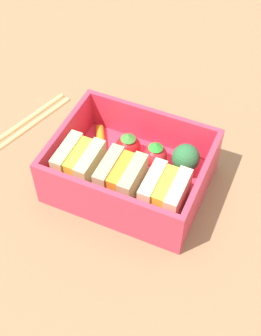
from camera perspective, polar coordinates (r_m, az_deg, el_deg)
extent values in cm
cube|color=olive|center=(54.10, 0.00, -2.52)|extent=(120.00, 120.00, 2.00)
cube|color=#E8344F|center=(52.84, 0.00, -1.46)|extent=(16.53, 12.90, 1.20)
cube|color=#E8344F|center=(47.10, -3.05, -4.52)|extent=(16.53, 0.60, 4.87)
cube|color=#E8344F|center=(54.39, 2.64, 5.18)|extent=(16.53, 0.60, 4.87)
cube|color=#E8344F|center=(49.00, 8.55, -2.19)|extent=(0.60, 11.70, 4.87)
cube|color=#E8344F|center=(53.16, -7.88, 3.32)|extent=(0.60, 11.70, 4.87)
cube|color=beige|center=(47.82, 5.68, -3.80)|extent=(1.37, 5.00, 4.66)
cube|color=yellow|center=(48.04, 4.15, -3.28)|extent=(1.37, 4.60, 4.28)
cube|color=beige|center=(48.30, 2.64, -2.75)|extent=(1.37, 5.00, 4.66)
cube|color=tan|center=(48.79, 0.28, -1.93)|extent=(1.37, 5.00, 4.66)
cube|color=orange|center=(49.14, -1.18, -1.42)|extent=(1.37, 4.60, 4.28)
cube|color=tan|center=(49.53, -2.62, -0.92)|extent=(1.37, 5.00, 4.66)
cube|color=#D3C582|center=(50.22, -4.86, -0.13)|extent=(1.37, 5.00, 4.66)
cube|color=yellow|center=(50.69, -6.23, 0.35)|extent=(1.37, 4.60, 4.28)
cube|color=#D3C582|center=(51.20, -7.58, 0.82)|extent=(1.37, 5.00, 4.66)
cylinder|color=#88BF6D|center=(52.64, 6.59, -0.01)|extent=(1.21, 1.21, 1.34)
sphere|color=#2A6839|center=(51.31, 6.76, 1.25)|extent=(3.10, 3.10, 3.10)
sphere|color=red|center=(52.60, 3.02, 1.48)|extent=(2.76, 2.76, 2.76)
cone|color=green|center=(51.36, 3.09, 2.72)|extent=(1.65, 1.65, 0.60)
sphere|color=red|center=(53.30, -0.28, 2.53)|extent=(2.90, 2.90, 2.90)
cone|color=#418333|center=(52.02, -0.29, 3.83)|extent=(1.74, 1.74, 0.60)
cylinder|color=orange|center=(55.45, -3.64, 3.36)|extent=(3.06, 4.29, 1.00)
cylinder|color=tan|center=(59.56, -13.89, 3.91)|extent=(5.90, 17.69, 0.70)
cylinder|color=tan|center=(60.29, -14.60, 4.42)|extent=(5.90, 17.69, 0.70)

